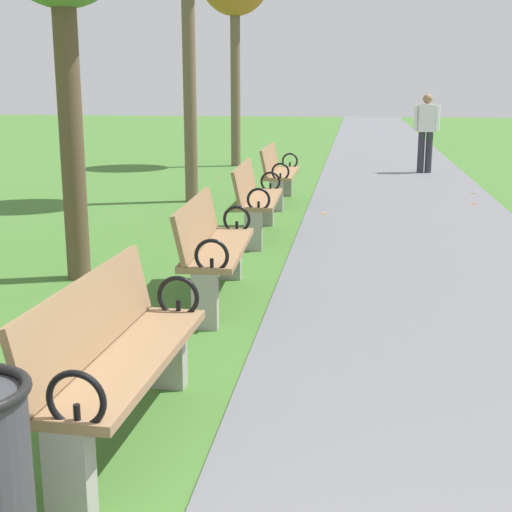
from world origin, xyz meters
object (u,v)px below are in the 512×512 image
Objects in this scene: park_bench_4 at (256,198)px; park_bench_5 at (278,173)px; pedestrian_walking at (426,129)px; park_bench_2 at (117,356)px; park_bench_3 at (213,247)px.

park_bench_4 and park_bench_5 have the same top height.
park_bench_5 is at bearing 90.00° from park_bench_4.
pedestrian_walking is (2.64, 4.23, 0.44)m from park_bench_5.
park_bench_5 is 0.99× the size of pedestrian_walking.
park_bench_2 and park_bench_5 have the same top height.
park_bench_2 is 1.00× the size of pedestrian_walking.
park_bench_4 is (-0.00, 5.34, 0.00)m from park_bench_2.
park_bench_4 is (-0.00, 2.74, 0.00)m from park_bench_3.
park_bench_5 is (-0.00, 5.35, 0.00)m from park_bench_3.
pedestrian_walking is (2.64, 12.19, 0.44)m from park_bench_2.
park_bench_3 is 2.74m from park_bench_4.
park_bench_3 is 1.00× the size of pedestrian_walking.
park_bench_2 is 1.00× the size of park_bench_4.
park_bench_5 is 5.01m from pedestrian_walking.
park_bench_3 and park_bench_5 have the same top height.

